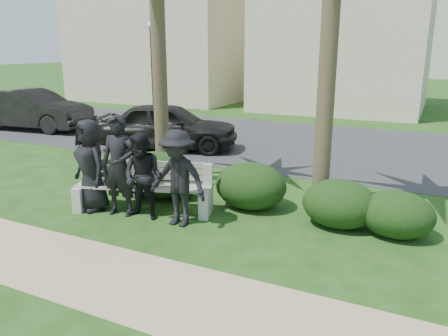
{
  "coord_description": "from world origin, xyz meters",
  "views": [
    {
      "loc": [
        3.7,
        -5.96,
        3.03
      ],
      "look_at": [
        0.28,
        1.0,
        0.92
      ],
      "focal_mm": 35.0,
      "sensor_mm": 36.0,
      "label": 1
    }
  ],
  "objects": [
    {
      "name": "footpath",
      "position": [
        0.0,
        -1.8,
        0.0
      ],
      "size": [
        30.0,
        1.6,
        0.01
      ],
      "primitive_type": "cube",
      "color": "tan",
      "rests_on": "ground"
    },
    {
      "name": "man_b",
      "position": [
        -1.49,
        0.19,
        0.95
      ],
      "size": [
        0.76,
        0.57,
        1.9
      ],
      "primitive_type": "imported",
      "rotation": [
        0.0,
        0.0,
        0.19
      ],
      "color": "black",
      "rests_on": "ground"
    },
    {
      "name": "man_d",
      "position": [
        -0.24,
        0.22,
        0.86
      ],
      "size": [
        1.13,
        0.68,
        1.72
      ],
      "primitive_type": "imported",
      "rotation": [
        0.0,
        0.0,
        -0.04
      ],
      "color": "black",
      "rests_on": "ground"
    },
    {
      "name": "man_c",
      "position": [
        -0.97,
        0.21,
        0.8
      ],
      "size": [
        0.8,
        0.64,
        1.61
      ],
      "primitive_type": "imported",
      "rotation": [
        0.0,
        0.0,
        0.04
      ],
      "color": "black",
      "rests_on": "ground"
    },
    {
      "name": "hedge_d",
      "position": [
        0.56,
        1.63,
        0.47
      ],
      "size": [
        1.43,
        1.18,
        0.93
      ],
      "primitive_type": "ellipsoid",
      "color": "black",
      "rests_on": "ground"
    },
    {
      "name": "asphalt_street",
      "position": [
        0.0,
        8.0,
        0.0
      ],
      "size": [
        160.0,
        8.0,
        0.01
      ],
      "primitive_type": "cube",
      "color": "#2D2D30",
      "rests_on": "ground"
    },
    {
      "name": "hedge_e",
      "position": [
        2.34,
        1.44,
        0.43
      ],
      "size": [
        1.33,
        1.1,
        0.87
      ],
      "primitive_type": "ellipsoid",
      "color": "black",
      "rests_on": "ground"
    },
    {
      "name": "hedge_extra",
      "position": [
        -1.39,
        1.46,
        0.32
      ],
      "size": [
        0.98,
        0.81,
        0.64
      ],
      "primitive_type": "ellipsoid",
      "color": "black",
      "rests_on": "ground"
    },
    {
      "name": "street_lamp",
      "position": [
        -9.0,
        12.0,
        2.94
      ],
      "size": [
        0.36,
        0.36,
        4.29
      ],
      "color": "black",
      "rests_on": "ground"
    },
    {
      "name": "ground",
      "position": [
        0.0,
        0.0,
        0.0
      ],
      "size": [
        160.0,
        160.0,
        0.0
      ],
      "primitive_type": "plane",
      "color": "#1B4012",
      "rests_on": "ground"
    },
    {
      "name": "car_a",
      "position": [
        -3.77,
        5.32,
        0.73
      ],
      "size": [
        4.62,
        3.05,
        1.46
      ],
      "primitive_type": "imported",
      "rotation": [
        0.0,
        0.0,
        1.91
      ],
      "color": "black",
      "rests_on": "ground"
    },
    {
      "name": "car_b",
      "position": [
        -10.41,
        5.95,
        0.77
      ],
      "size": [
        4.86,
        2.2,
        1.55
      ],
      "primitive_type": "imported",
      "rotation": [
        0.0,
        0.0,
        1.69
      ],
      "color": "black",
      "rests_on": "ground"
    },
    {
      "name": "hedge_b",
      "position": [
        -1.48,
        1.4,
        0.5
      ],
      "size": [
        1.52,
        1.25,
        0.99
      ],
      "primitive_type": "ellipsoid",
      "color": "black",
      "rests_on": "ground"
    },
    {
      "name": "man_a",
      "position": [
        -2.16,
        0.16,
        0.89
      ],
      "size": [
        1.01,
        0.83,
        1.78
      ],
      "primitive_type": "imported",
      "rotation": [
        0.0,
        0.0,
        -0.35
      ],
      "color": "black",
      "rests_on": "ground"
    },
    {
      "name": "hedge_f",
      "position": [
        3.29,
        1.43,
        0.4
      ],
      "size": [
        1.22,
        1.01,
        0.79
      ],
      "primitive_type": "ellipsoid",
      "color": "black",
      "rests_on": "ground"
    },
    {
      "name": "stucco_bldg_left",
      "position": [
        -12.0,
        18.0,
        3.66
      ],
      "size": [
        10.4,
        8.4,
        7.3
      ],
      "color": "beige",
      "rests_on": "ground"
    },
    {
      "name": "hedge_c",
      "position": [
        -1.09,
        1.54,
        0.36
      ],
      "size": [
        1.1,
        0.91,
        0.72
      ],
      "primitive_type": "ellipsoid",
      "color": "black",
      "rests_on": "ground"
    },
    {
      "name": "hedge_a",
      "position": [
        -2.44,
        1.46,
        0.32
      ],
      "size": [
        0.98,
        0.81,
        0.64
      ],
      "primitive_type": "ellipsoid",
      "color": "black",
      "rests_on": "ground"
    },
    {
      "name": "stucco_bldg_right",
      "position": [
        -1.0,
        18.0,
        3.66
      ],
      "size": [
        8.4,
        8.4,
        7.3
      ],
      "color": "beige",
      "rests_on": "ground"
    },
    {
      "name": "park_bench",
      "position": [
        -1.2,
        0.52,
        0.41
      ],
      "size": [
        2.8,
        1.38,
        0.92
      ],
      "rotation": [
        0.0,
        0.0,
        0.31
      ],
      "color": "#AFA593",
      "rests_on": "ground"
    }
  ]
}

